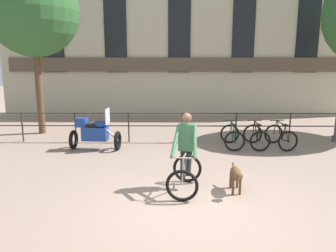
{
  "coord_description": "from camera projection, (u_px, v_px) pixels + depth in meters",
  "views": [
    {
      "loc": [
        -0.37,
        -6.0,
        2.85
      ],
      "look_at": [
        -0.47,
        2.86,
        1.05
      ],
      "focal_mm": 35.0,
      "sensor_mm": 36.0,
      "label": 1
    }
  ],
  "objects": [
    {
      "name": "building_facade",
      "position": [
        179.0,
        34.0,
        16.4
      ],
      "size": [
        18.0,
        0.72,
        8.21
      ],
      "color": "#BCB299",
      "rests_on": "ground_plane"
    },
    {
      "name": "parked_bicycle_mid_right",
      "position": [
        281.0,
        137.0,
        10.79
      ],
      "size": [
        0.8,
        1.19,
        0.86
      ],
      "rotation": [
        0.0,
        0.0,
        3.27
      ],
      "color": "black",
      "rests_on": "ground_plane"
    },
    {
      "name": "ground_plane",
      "position": [
        190.0,
        207.0,
        6.45
      ],
      "size": [
        60.0,
        60.0,
        0.0
      ],
      "primitive_type": "plane",
      "color": "gray"
    },
    {
      "name": "dog",
      "position": [
        236.0,
        175.0,
        7.1
      ],
      "size": [
        0.26,
        1.0,
        0.58
      ],
      "rotation": [
        0.0,
        0.0,
        -0.05
      ],
      "color": "brown",
      "rests_on": "ground_plane"
    },
    {
      "name": "parked_motorcycle",
      "position": [
        95.0,
        132.0,
        10.48
      ],
      "size": [
        1.63,
        0.75,
        1.35
      ],
      "rotation": [
        0.0,
        0.0,
        1.49
      ],
      "color": "black",
      "rests_on": "ground_plane"
    },
    {
      "name": "tree_canalside_left",
      "position": [
        33.0,
        12.0,
        12.02
      ],
      "size": [
        3.35,
        3.35,
        6.28
      ],
      "color": "brown",
      "rests_on": "ground_plane"
    },
    {
      "name": "parked_bicycle_near_lamp",
      "position": [
        232.0,
        136.0,
        10.81
      ],
      "size": [
        0.69,
        1.13,
        0.86
      ],
      "rotation": [
        0.0,
        0.0,
        3.11
      ],
      "color": "black",
      "rests_on": "ground_plane"
    },
    {
      "name": "cyclist_with_bike",
      "position": [
        186.0,
        156.0,
        7.22
      ],
      "size": [
        0.84,
        1.25,
        1.7
      ],
      "rotation": [
        0.0,
        0.0,
        -0.14
      ],
      "color": "black",
      "rests_on": "ground_plane"
    },
    {
      "name": "canal_railing",
      "position": [
        182.0,
        122.0,
        11.4
      ],
      "size": [
        15.05,
        0.05,
        1.05
      ],
      "color": "#2D2B28",
      "rests_on": "ground_plane"
    },
    {
      "name": "parked_bicycle_mid_left",
      "position": [
        256.0,
        137.0,
        10.8
      ],
      "size": [
        0.68,
        1.12,
        0.86
      ],
      "rotation": [
        0.0,
        0.0,
        3.12
      ],
      "color": "black",
      "rests_on": "ground_plane"
    }
  ]
}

